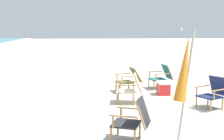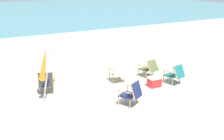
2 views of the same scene
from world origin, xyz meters
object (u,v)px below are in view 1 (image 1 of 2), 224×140
at_px(beach_chair_front_left, 130,79).
at_px(beach_chair_far_center, 162,76).
at_px(beach_chair_front_right, 214,92).
at_px(cooler_box, 163,88).
at_px(beach_chair_mid_center, 134,118).
at_px(umbrella_furled_orange, 184,69).
at_px(beach_chair_back_right, 131,87).

height_order(beach_chair_front_left, beach_chair_far_center, beach_chair_far_center).
height_order(beach_chair_front_right, cooler_box, beach_chair_front_right).
distance_m(beach_chair_mid_center, beach_chair_far_center, 4.96).
distance_m(beach_chair_mid_center, umbrella_furled_orange, 1.27).
xyz_separation_m(beach_chair_back_right, beach_chair_front_right, (-0.68, -2.04, 0.00)).
relative_size(beach_chair_front_right, umbrella_furled_orange, 0.41).
bearing_deg(beach_chair_front_right, beach_chair_back_right, 71.60).
distance_m(beach_chair_front_left, cooler_box, 1.11).
bearing_deg(beach_chair_mid_center, cooler_box, -20.44).
bearing_deg(umbrella_furled_orange, beach_chair_mid_center, 74.93).
xyz_separation_m(beach_chair_front_left, umbrella_furled_orange, (-4.49, -0.40, 0.94)).
relative_size(beach_chair_front_left, umbrella_furled_orange, 0.42).
xyz_separation_m(beach_chair_far_center, beach_chair_front_right, (-2.55, -0.77, 0.00)).
bearing_deg(beach_chair_front_left, beach_chair_back_right, 174.66).
relative_size(beach_chair_front_left, cooler_box, 1.78).
xyz_separation_m(beach_chair_front_left, beach_chair_far_center, (0.44, -1.13, 0.01)).
height_order(beach_chair_back_right, beach_chair_far_center, beach_chair_back_right).
height_order(beach_chair_back_right, beach_chair_front_left, beach_chair_back_right).
bearing_deg(beach_chair_mid_center, beach_chair_front_left, -5.83).
xyz_separation_m(beach_chair_front_left, cooler_box, (-0.46, -0.98, -0.22)).
bearing_deg(beach_chair_far_center, beach_chair_mid_center, 161.53).
bearing_deg(beach_chair_front_right, beach_chair_far_center, 16.85).
distance_m(beach_chair_far_center, beach_chair_front_right, 2.66).
xyz_separation_m(beach_chair_far_center, umbrella_furled_orange, (-4.93, 0.73, 0.93)).
height_order(beach_chair_front_left, umbrella_furled_orange, umbrella_furled_orange).
distance_m(beach_chair_front_left, beach_chair_far_center, 1.22).
bearing_deg(beach_chair_mid_center, umbrella_furled_orange, -105.07).
relative_size(beach_chair_far_center, cooler_box, 1.65).
bearing_deg(beach_chair_front_left, beach_chair_front_right, -137.91).
bearing_deg(cooler_box, beach_chair_front_left, 64.68).
bearing_deg(beach_chair_far_center, umbrella_furled_orange, 171.56).
xyz_separation_m(beach_chair_back_right, umbrella_furled_orange, (-3.06, -0.54, 0.93)).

